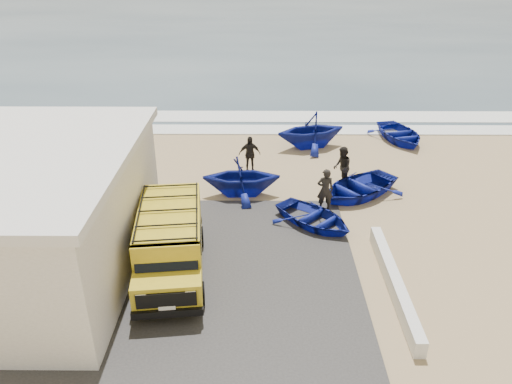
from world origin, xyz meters
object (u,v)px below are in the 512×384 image
object	(u,v)px
parapet	(394,283)
fisherman_middle	(342,167)
boat_near_right	(358,187)
boat_far_left	(311,130)
boat_near_left	(314,218)
fisherman_back	(250,154)
van	(170,241)
building	(6,214)
boat_far_right	(400,134)
fisherman_front	(325,190)
boat_mid_left	(241,176)

from	to	relation	value
parapet	fisherman_middle	distance (m)	7.59
boat_near_right	boat_far_left	xyz separation A→B (m)	(-1.57, 5.73, 0.56)
boat_near_left	fisherman_back	xyz separation A→B (m)	(-2.63, 5.12, 0.54)
van	fisherman_middle	world-z (taller)	van
building	fisherman_middle	distance (m)	13.61
boat_far_right	fisherman_back	world-z (taller)	fisherman_back
parapet	boat_near_left	xyz separation A→B (m)	(-2.17, 4.03, 0.08)
van	boat_near_right	xyz separation A→B (m)	(7.26, 5.66, -0.79)
van	boat_far_right	bearing A→B (deg)	42.46
boat_far_left	boat_far_right	size ratio (longest dim) A/B	0.96
fisherman_front	parapet	bearing A→B (deg)	104.76
fisherman_front	fisherman_middle	distance (m)	2.44
fisherman_front	boat_far_left	bearing A→B (deg)	-92.75
boat_mid_left	fisherman_middle	bearing A→B (deg)	-81.20
boat_far_right	boat_near_right	bearing A→B (deg)	-130.61
boat_far_left	fisherman_front	distance (m)	7.05
boat_far_left	boat_near_right	bearing A→B (deg)	-1.94
boat_far_left	boat_near_left	bearing A→B (deg)	-21.35
boat_near_left	fisherman_middle	size ratio (longest dim) A/B	1.79
building	boat_mid_left	bearing A→B (deg)	37.46
boat_near_right	boat_far_left	bearing A→B (deg)	157.16
building	parapet	world-z (taller)	building
parapet	boat_far_right	size ratio (longest dim) A/B	1.54
parapet	fisherman_back	bearing A→B (deg)	117.67
van	boat_far_left	bearing A→B (deg)	56.94
parapet	van	distance (m)	7.39
parapet	fisherman_back	world-z (taller)	fisherman_back
boat_near_right	fisherman_middle	size ratio (longest dim) A/B	2.13
fisherman_front	fisherman_back	xyz separation A→B (m)	(-3.17, 3.84, -0.03)
boat_near_right	parapet	bearing A→B (deg)	-38.08
fisherman_front	fisherman_middle	xyz separation A→B (m)	(1.01, 2.22, 0.02)
fisherman_middle	fisherman_back	bearing A→B (deg)	-111.37
boat_mid_left	fisherman_back	size ratio (longest dim) A/B	1.88
boat_mid_left	fisherman_front	xyz separation A→B (m)	(3.48, -1.35, 0.04)
building	fisherman_back	size ratio (longest dim) A/B	5.25
boat_near_left	fisherman_middle	distance (m)	3.88
boat_far_left	fisherman_back	bearing A→B (deg)	-62.41
boat_mid_left	building	bearing A→B (deg)	125.28
boat_near_left	boat_near_right	xyz separation A→B (m)	(2.16, 2.60, 0.07)
boat_near_left	boat_near_right	distance (m)	3.38
boat_near_left	fisherman_front	world-z (taller)	fisherman_front
parapet	boat_near_right	xyz separation A→B (m)	(-0.01, 6.63, 0.14)
fisherman_back	boat_far_left	bearing A→B (deg)	37.47
fisherman_front	fisherman_back	size ratio (longest dim) A/B	1.03
van	boat_near_right	distance (m)	9.24
boat_near_left	boat_far_left	distance (m)	8.37
boat_far_right	fisherman_back	distance (m)	9.32
parapet	van	xyz separation A→B (m)	(-7.27, 0.97, 0.93)
boat_mid_left	fisherman_back	xyz separation A→B (m)	(0.31, 2.49, 0.01)
van	fisherman_front	bearing A→B (deg)	31.07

